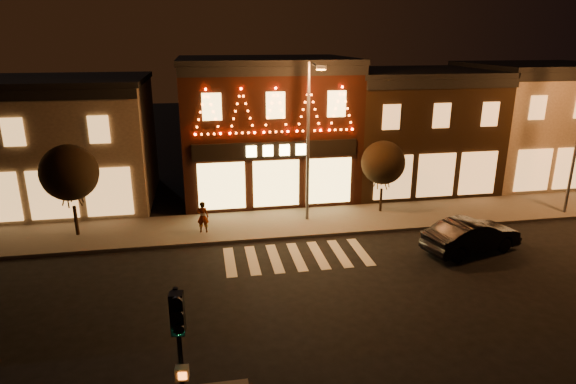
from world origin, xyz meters
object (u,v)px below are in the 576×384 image
object	(u,v)px
streetlamp_mid	(310,131)
dark_sedan	(471,236)
traffic_signal_near	(180,342)
pedestrian	(203,217)

from	to	relation	value
streetlamp_mid	dark_sedan	distance (m)	9.13
traffic_signal_near	pedestrian	world-z (taller)	traffic_signal_near
traffic_signal_near	streetlamp_mid	world-z (taller)	streetlamp_mid
traffic_signal_near	streetlamp_mid	distance (m)	15.60
traffic_signal_near	streetlamp_mid	bearing A→B (deg)	73.17
dark_sedan	traffic_signal_near	bearing A→B (deg)	112.39
traffic_signal_near	streetlamp_mid	size ratio (longest dim) A/B	0.52
traffic_signal_near	dark_sedan	xyz separation A→B (m)	(12.62, 9.44, -2.35)
streetlamp_mid	pedestrian	world-z (taller)	streetlamp_mid
traffic_signal_near	pedestrian	size ratio (longest dim) A/B	2.64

